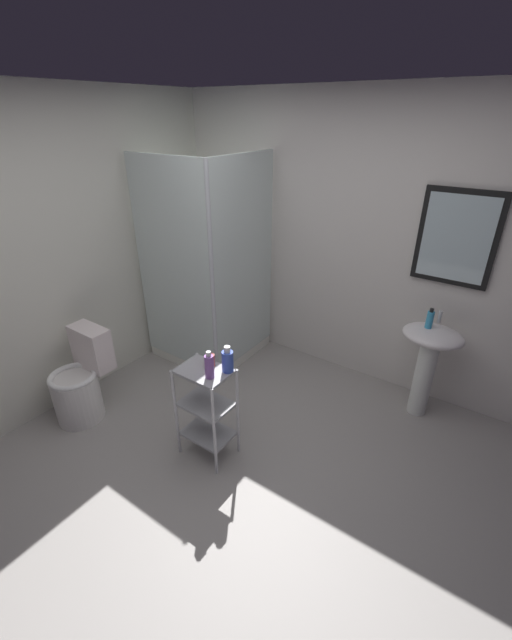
{
  "coord_description": "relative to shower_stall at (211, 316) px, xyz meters",
  "views": [
    {
      "loc": [
        1.24,
        -1.51,
        2.3
      ],
      "look_at": [
        -0.34,
        0.77,
        0.86
      ],
      "focal_mm": 22.67,
      "sensor_mm": 36.0,
      "label": 1
    }
  ],
  "objects": [
    {
      "name": "wall_back",
      "position": [
        1.22,
        0.63,
        0.79
      ],
      "size": [
        4.2,
        0.14,
        2.5
      ],
      "color": "silver",
      "rests_on": "ground_plane"
    },
    {
      "name": "shampoo_bottle_blue",
      "position": [
        1.0,
        -0.98,
        0.36
      ],
      "size": [
        0.08,
        0.08,
        0.19
      ],
      "color": "#3551BC",
      "rests_on": "storage_cart"
    },
    {
      "name": "conditioner_bottle_purple",
      "position": [
        0.95,
        -1.1,
        0.36
      ],
      "size": [
        0.06,
        0.06,
        0.2
      ],
      "color": "#8A54A9",
      "rests_on": "storage_cart"
    },
    {
      "name": "shower_stall",
      "position": [
        0.0,
        0.0,
        0.0
      ],
      "size": [
        0.92,
        0.92,
        2.0
      ],
      "color": "white",
      "rests_on": "ground_plane"
    },
    {
      "name": "sink_faucet",
      "position": [
        2.02,
        0.42,
        0.4
      ],
      "size": [
        0.03,
        0.03,
        0.1
      ],
      "primitive_type": "cylinder",
      "color": "silver",
      "rests_on": "pedestal_sink"
    },
    {
      "name": "ground_plane",
      "position": [
        1.21,
        -1.22,
        -0.47
      ],
      "size": [
        4.2,
        4.2,
        0.02
      ],
      "primitive_type": "cube",
      "color": "#9A9490"
    },
    {
      "name": "wall_left",
      "position": [
        -0.64,
        -1.22,
        0.79
      ],
      "size": [
        0.1,
        4.2,
        2.5
      ],
      "primitive_type": "cube",
      "color": "silver",
      "rests_on": "ground_plane"
    },
    {
      "name": "hand_soap_bottle",
      "position": [
        1.98,
        0.29,
        0.42
      ],
      "size": [
        0.05,
        0.05,
        0.16
      ],
      "color": "#389ED1",
      "rests_on": "pedestal_sink"
    },
    {
      "name": "rinse_cup",
      "position": [
        0.86,
        -1.0,
        0.32
      ],
      "size": [
        0.07,
        0.07,
        0.09
      ],
      "primitive_type": "cylinder",
      "color": "#B24742",
      "rests_on": "storage_cart"
    },
    {
      "name": "pedestal_sink",
      "position": [
        2.02,
        0.3,
        0.12
      ],
      "size": [
        0.46,
        0.37,
        0.81
      ],
      "color": "white",
      "rests_on": "ground_plane"
    },
    {
      "name": "toilet",
      "position": [
        -0.27,
        -1.33,
        -0.15
      ],
      "size": [
        0.37,
        0.49,
        0.76
      ],
      "color": "white",
      "rests_on": "ground_plane"
    },
    {
      "name": "storage_cart",
      "position": [
        0.86,
        -1.07,
        -0.03
      ],
      "size": [
        0.38,
        0.28,
        0.74
      ],
      "color": "silver",
      "rests_on": "ground_plane"
    }
  ]
}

